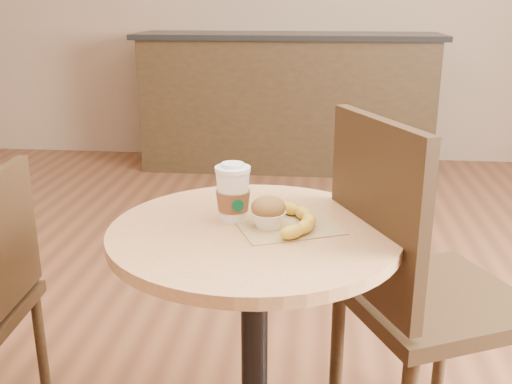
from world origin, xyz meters
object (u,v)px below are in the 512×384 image
muffin (268,212)px  cafe_table (254,304)px  chair_right (413,285)px  coffee_cup (233,195)px  banana (289,219)px

muffin → cafe_table: bearing=-173.6°
cafe_table → chair_right: size_ratio=0.74×
coffee_cup → cafe_table: bearing=-65.4°
cafe_table → banana: 0.25m
chair_right → banana: (-0.33, -0.09, 0.21)m
coffee_cup → muffin: (0.09, -0.05, -0.03)m
cafe_table → banana: bearing=14.2°
muffin → banana: muffin is taller
cafe_table → chair_right: (0.41, 0.11, 0.02)m
coffee_cup → banana: (0.14, -0.03, -0.05)m
coffee_cup → banana: bearing=-36.1°
coffee_cup → muffin: size_ratio=1.71×
muffin → banana: (0.05, 0.02, -0.02)m
chair_right → cafe_table: bearing=80.5°
chair_right → muffin: 0.46m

